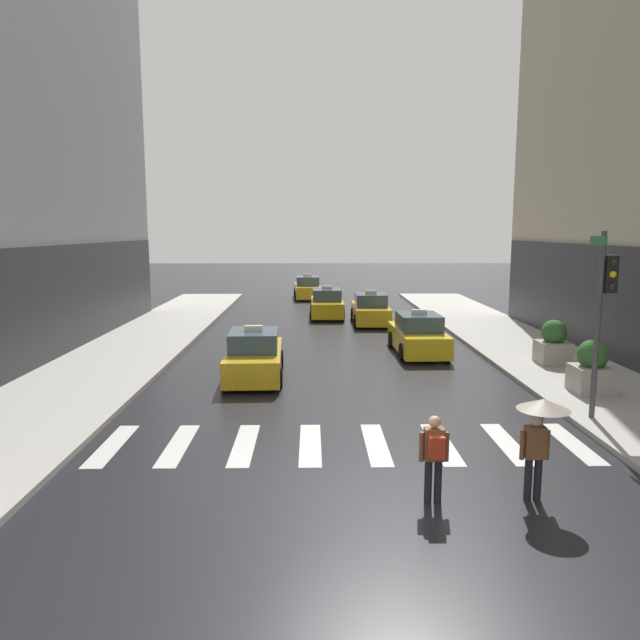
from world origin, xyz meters
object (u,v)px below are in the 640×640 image
taxi_fifth (307,289)px  planter_near_corner (592,369)px  taxi_lead (254,356)px  taxi_fourth (327,304)px  pedestrian_with_umbrella (540,421)px  traffic_light_pole (604,299)px  pedestrian_with_backpack (434,453)px  planter_mid_block (553,344)px  taxi_second (418,336)px  taxi_third (370,310)px

taxi_fifth → planter_near_corner: size_ratio=2.89×
taxi_lead → taxi_fourth: size_ratio=1.01×
pedestrian_with_umbrella → taxi_fifth: bearing=97.6°
traffic_light_pole → pedestrian_with_backpack: (-5.15, -4.54, -2.29)m
taxi_lead → pedestrian_with_backpack: size_ratio=2.79×
taxi_fourth → pedestrian_with_umbrella: pedestrian_with_umbrella is taller
taxi_fifth → taxi_lead: bearing=-94.0°
planter_mid_block → taxi_fifth: bearing=112.1°
taxi_second → taxi_fifth: same height
traffic_light_pole → pedestrian_with_umbrella: (-3.21, -4.44, -1.74)m
traffic_light_pole → taxi_third: traffic_light_pole is taller
taxi_third → taxi_fifth: bearing=106.1°
taxi_fifth → planter_near_corner: taxi_fifth is taller
traffic_light_pole → taxi_fifth: traffic_light_pole is taller
taxi_second → pedestrian_with_backpack: 13.67m
taxi_second → taxi_third: bearing=98.5°
taxi_second → planter_near_corner: taxi_second is taller
traffic_light_pole → taxi_fourth: (-6.48, 19.36, -2.53)m
taxi_fifth → planter_near_corner: bearing=-71.8°
pedestrian_with_backpack → planter_mid_block: planter_mid_block is taller
taxi_third → planter_mid_block: (5.64, -10.46, 0.15)m
taxi_third → pedestrian_with_umbrella: size_ratio=2.35×
taxi_second → planter_near_corner: bearing=-58.4°
taxi_second → planter_mid_block: size_ratio=2.86×
taxi_fifth → pedestrian_with_umbrella: bearing=-82.4°
taxi_fourth → planter_near_corner: size_ratio=2.84×
taxi_lead → traffic_light_pole: bearing=-28.2°
taxi_lead → planter_mid_block: 10.84m
taxi_third → taxi_second: bearing=-81.5°
taxi_fifth → pedestrian_with_umbrella: size_ratio=2.38×
taxi_lead → taxi_third: (5.11, 11.82, 0.00)m
pedestrian_with_umbrella → planter_mid_block: size_ratio=1.21×
taxi_fourth → planter_near_corner: (7.47, -16.95, 0.15)m
traffic_light_pole → planter_mid_block: size_ratio=3.00×
taxi_third → pedestrian_with_umbrella: (1.00, -21.27, 0.79)m
traffic_light_pole → taxi_fifth: bearing=104.9°
taxi_fifth → planter_mid_block: size_ratio=2.89×
taxi_fourth → planter_mid_block: size_ratio=2.84×
planter_near_corner → planter_mid_block: size_ratio=1.00×
taxi_lead → pedestrian_with_umbrella: (6.11, -9.44, 0.79)m
taxi_fourth → pedestrian_with_backpack: taxi_fourth is taller
taxi_third → planter_mid_block: taxi_third is taller
taxi_lead → taxi_second: same height
taxi_lead → taxi_third: 12.88m
taxi_lead → taxi_fifth: same height
taxi_second → planter_mid_block: bearing=-30.2°
taxi_second → taxi_third: size_ratio=1.00×
traffic_light_pole → taxi_fourth: bearing=108.5°
taxi_lead → taxi_third: size_ratio=1.01×
taxi_third → pedestrian_with_umbrella: bearing=-87.3°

